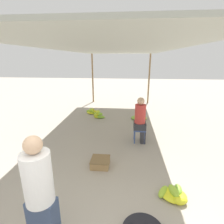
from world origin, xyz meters
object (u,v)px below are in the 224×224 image
at_px(banana_pile_left_0, 98,115).
at_px(banana_pile_right_1, 139,117).
at_px(vendor_seated, 141,120).
at_px(stool, 139,131).
at_px(crate_near, 100,162).
at_px(vendor_foreground, 40,195).
at_px(banana_pile_left_1, 92,111).
at_px(banana_pile_right_0, 173,194).

height_order(banana_pile_left_0, banana_pile_right_1, banana_pile_left_0).
relative_size(vendor_seated, banana_pile_left_0, 2.65).
bearing_deg(stool, crate_near, -125.67).
xyz_separation_m(vendor_foreground, stool, (1.33, 3.08, -0.47)).
xyz_separation_m(vendor_seated, banana_pile_left_0, (-1.55, 2.00, -0.56)).
height_order(banana_pile_left_1, banana_pile_right_0, banana_pile_left_1).
bearing_deg(vendor_seated, vendor_foreground, -113.67).
relative_size(vendor_seated, banana_pile_left_1, 2.48).
relative_size(banana_pile_right_0, crate_near, 1.27).
relative_size(stool, banana_pile_right_0, 0.78).
relative_size(banana_pile_left_0, banana_pile_left_1, 0.94).
bearing_deg(crate_near, banana_pile_left_1, 104.55).
bearing_deg(banana_pile_right_1, vendor_seated, -92.60).
height_order(stool, crate_near, stool).
relative_size(vendor_seated, banana_pile_right_0, 2.50).
bearing_deg(banana_pile_left_0, stool, -52.60).
bearing_deg(stool, vendor_foreground, -113.37).
distance_m(vendor_seated, banana_pile_right_1, 2.11).
relative_size(banana_pile_right_1, crate_near, 1.58).
height_order(vendor_seated, banana_pile_left_0, vendor_seated).
bearing_deg(vendor_seated, banana_pile_left_1, 127.35).
height_order(vendor_seated, banana_pile_left_1, vendor_seated).
distance_m(banana_pile_left_0, banana_pile_right_1, 1.64).
height_order(stool, banana_pile_right_0, stool).
bearing_deg(banana_pile_right_1, banana_pile_left_1, 165.52).
bearing_deg(banana_pile_left_1, stool, -52.92).
bearing_deg(banana_pile_left_1, banana_pile_right_1, -14.48).
bearing_deg(stool, banana_pile_left_1, 127.08).
xyz_separation_m(stool, banana_pile_left_0, (-1.53, 2.00, -0.21)).
bearing_deg(banana_pile_right_0, vendor_foreground, -151.34).
distance_m(vendor_foreground, banana_pile_right_1, 5.34).
xyz_separation_m(stool, banana_pile_right_0, (0.48, -2.09, -0.26)).
distance_m(banana_pile_right_0, crate_near, 1.62).
relative_size(vendor_foreground, crate_near, 3.74).
relative_size(vendor_foreground, banana_pile_right_0, 2.94).
height_order(banana_pile_right_0, banana_pile_right_1, banana_pile_right_0).
height_order(banana_pile_left_1, crate_near, banana_pile_left_1).
height_order(vendor_seated, crate_near, vendor_seated).
bearing_deg(banana_pile_left_1, vendor_seated, -52.65).
xyz_separation_m(vendor_foreground, vendor_seated, (1.35, 3.08, -0.12)).
distance_m(stool, banana_pile_right_1, 2.03).
bearing_deg(banana_pile_left_1, crate_near, -75.45).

